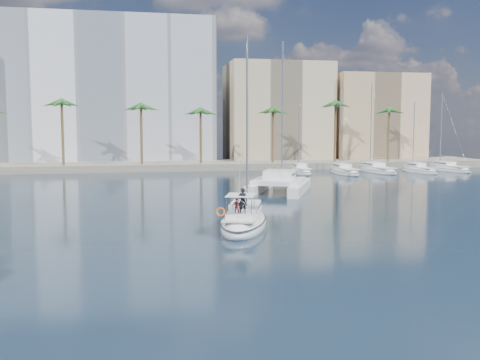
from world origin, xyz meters
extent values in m
plane|color=black|center=(0.00, 0.00, 0.00)|extent=(160.00, 160.00, 0.00)
cube|color=gray|center=(0.00, 61.00, 0.60)|extent=(120.00, 14.00, 1.20)
cube|color=white|center=(-12.00, 73.00, 14.00)|extent=(42.00, 16.00, 28.00)
cube|color=tan|center=(22.00, 70.00, 10.00)|extent=(20.00, 14.00, 20.00)
cube|color=tan|center=(42.00, 68.00, 9.00)|extent=(18.00, 12.00, 18.00)
cylinder|color=brown|center=(0.00, 57.00, 5.25)|extent=(0.44, 0.44, 10.50)
sphere|color=#235B21|center=(0.00, 57.00, 10.50)|extent=(3.60, 3.60, 3.60)
cylinder|color=brown|center=(34.00, 57.00, 5.25)|extent=(0.44, 0.44, 10.50)
sphere|color=#235B21|center=(34.00, 57.00, 10.50)|extent=(3.60, 3.60, 3.60)
ellipsoid|color=white|center=(1.97, 3.14, 0.31)|extent=(6.00, 10.48, 2.07)
ellipsoid|color=black|center=(1.97, 3.14, 0.60)|extent=(6.06, 10.58, 0.18)
cube|color=silver|center=(1.91, 2.96, 1.09)|extent=(4.39, 7.82, 0.12)
cube|color=white|center=(2.26, 4.06, 1.45)|extent=(3.01, 3.75, 0.60)
cube|color=black|center=(2.26, 4.06, 1.47)|extent=(2.92, 3.39, 0.14)
cylinder|color=#B7BABF|center=(2.60, 5.16, 7.70)|extent=(0.15, 0.15, 13.09)
cylinder|color=#B7BABF|center=(2.00, 3.23, 2.65)|extent=(1.30, 3.88, 0.11)
cube|color=white|center=(1.34, 1.12, 1.33)|extent=(2.55, 2.95, 0.36)
cube|color=silver|center=(1.31, 1.03, 2.70)|extent=(2.55, 2.95, 0.04)
torus|color=silver|center=(1.06, 0.21, 2.00)|extent=(0.93, 0.34, 0.96)
torus|color=#FF5A0D|center=(-0.22, 0.20, 1.70)|extent=(0.66, 0.38, 0.64)
imported|color=black|center=(1.33, 0.39, 2.40)|extent=(0.76, 0.63, 1.77)
imported|color=maroon|center=(0.97, 0.69, 2.04)|extent=(0.64, 0.61, 1.05)
cube|color=white|center=(8.12, 25.06, 0.55)|extent=(5.94, 11.29, 1.10)
cube|color=white|center=(12.42, 23.13, 0.55)|extent=(5.94, 11.29, 1.10)
cube|color=white|center=(10.03, 23.55, 1.30)|extent=(7.52, 8.12, 0.50)
cube|color=white|center=(10.27, 24.09, 2.00)|extent=(4.42, 4.57, 1.00)
cube|color=black|center=(10.27, 24.09, 2.05)|extent=(4.25, 4.15, 0.18)
cylinder|color=#B7BABF|center=(10.99, 25.71, 9.39)|extent=(0.18, 0.18, 15.79)
ellipsoid|color=silver|center=(1.47, 4.64, 0.30)|extent=(0.22, 0.41, 0.20)
sphere|color=silver|center=(1.47, 4.83, 0.32)|extent=(0.11, 0.11, 0.11)
cube|color=gray|center=(1.18, 4.64, 0.33)|extent=(0.47, 0.17, 0.11)
cube|color=gray|center=(1.77, 4.64, 0.33)|extent=(0.47, 0.17, 0.11)
camera|label=1|loc=(-5.60, -34.98, 7.36)|focal=40.00mm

